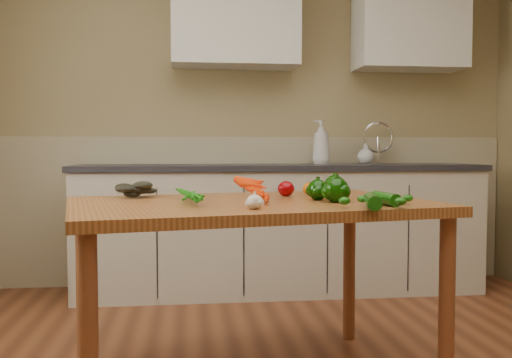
{
  "coord_description": "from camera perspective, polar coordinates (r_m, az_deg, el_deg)",
  "views": [
    {
      "loc": [
        -0.43,
        -1.79,
        1.01
      ],
      "look_at": [
        -0.13,
        0.83,
        0.87
      ],
      "focal_mm": 40.0,
      "sensor_mm": 36.0,
      "label": 1
    }
  ],
  "objects": [
    {
      "name": "room",
      "position": [
        2.03,
        5.78,
        9.77
      ],
      "size": [
        4.04,
        5.04,
        2.64
      ],
      "color": "brown",
      "rests_on": "ground"
    },
    {
      "name": "counter_run",
      "position": [
        4.07,
        2.48,
        -4.78
      ],
      "size": [
        2.84,
        0.64,
        1.14
      ],
      "color": "#B6AD98",
      "rests_on": "ground"
    },
    {
      "name": "upper_cabinets",
      "position": [
        4.32,
        6.31,
        15.57
      ],
      "size": [
        2.15,
        0.35,
        0.7
      ],
      "color": "silver",
      "rests_on": "room"
    },
    {
      "name": "table",
      "position": [
        2.4,
        -0.49,
        -4.31
      ],
      "size": [
        1.63,
        1.22,
        0.79
      ],
      "rotation": [
        0.0,
        0.0,
        0.2
      ],
      "color": "#A15F2E",
      "rests_on": "ground"
    },
    {
      "name": "soap_bottle_a",
      "position": [
        4.18,
        6.53,
        3.69
      ],
      "size": [
        0.17,
        0.17,
        0.32
      ],
      "primitive_type": "imported",
      "rotation": [
        0.0,
        0.0,
        4.08
      ],
      "color": "silver",
      "rests_on": "counter_run"
    },
    {
      "name": "soap_bottle_b",
      "position": [
        4.22,
        6.61,
        2.72
      ],
      "size": [
        0.11,
        0.11,
        0.18
      ],
      "primitive_type": "imported",
      "rotation": [
        0.0,
        0.0,
        4.13
      ],
      "color": "silver",
      "rests_on": "counter_run"
    },
    {
      "name": "soap_bottle_c",
      "position": [
        4.3,
        10.89,
        2.51
      ],
      "size": [
        0.13,
        0.13,
        0.15
      ],
      "primitive_type": "imported",
      "rotation": [
        0.0,
        0.0,
        3.03
      ],
      "color": "silver",
      "rests_on": "counter_run"
    },
    {
      "name": "carrot_bunch",
      "position": [
        2.39,
        -2.12,
        -1.35
      ],
      "size": [
        0.31,
        0.26,
        0.07
      ],
      "primitive_type": null,
      "rotation": [
        0.0,
        0.0,
        0.2
      ],
      "color": "#EA3605",
      "rests_on": "table"
    },
    {
      "name": "leafy_greens",
      "position": [
        2.62,
        -11.75,
        -0.69
      ],
      "size": [
        0.21,
        0.19,
        0.11
      ],
      "primitive_type": null,
      "color": "black",
      "rests_on": "table"
    },
    {
      "name": "garlic_bulb",
      "position": [
        2.07,
        -0.13,
        -2.31
      ],
      "size": [
        0.06,
        0.06,
        0.05
      ],
      "primitive_type": "ellipsoid",
      "color": "silver",
      "rests_on": "table"
    },
    {
      "name": "pepper_a",
      "position": [
        2.46,
        6.21,
        -1.08
      ],
      "size": [
        0.09,
        0.09,
        0.09
      ],
      "primitive_type": "sphere",
      "color": "#083102",
      "rests_on": "table"
    },
    {
      "name": "pepper_b",
      "position": [
        2.62,
        7.88,
        -0.72
      ],
      "size": [
        0.1,
        0.1,
        0.1
      ],
      "primitive_type": "sphere",
      "color": "#083102",
      "rests_on": "table"
    },
    {
      "name": "pepper_c",
      "position": [
        2.35,
        8.05,
        -1.11
      ],
      "size": [
        0.1,
        0.1,
        0.1
      ],
      "primitive_type": "sphere",
      "color": "#083102",
      "rests_on": "table"
    },
    {
      "name": "tomato_a",
      "position": [
        2.64,
        3.02,
        -0.98
      ],
      "size": [
        0.08,
        0.08,
        0.07
      ],
      "primitive_type": "ellipsoid",
      "color": "#7E0207",
      "rests_on": "table"
    },
    {
      "name": "tomato_b",
      "position": [
        2.73,
        5.36,
        -0.97
      ],
      "size": [
        0.06,
        0.06,
        0.06
      ],
      "primitive_type": "ellipsoid",
      "color": "#C25A04",
      "rests_on": "table"
    },
    {
      "name": "tomato_c",
      "position": [
        2.64,
        7.06,
        -0.99
      ],
      "size": [
        0.08,
        0.08,
        0.07
      ],
      "primitive_type": "ellipsoid",
      "color": "#C25A04",
      "rests_on": "table"
    },
    {
      "name": "zucchini_a",
      "position": [
        2.29,
        12.8,
        -1.92
      ],
      "size": [
        0.07,
        0.19,
        0.05
      ],
      "primitive_type": "cylinder",
      "rotation": [
        1.57,
        0.0,
        0.09
      ],
      "color": "#0C4607",
      "rests_on": "table"
    },
    {
      "name": "zucchini_b",
      "position": [
        2.14,
        11.56,
        -2.18
      ],
      "size": [
        0.1,
        0.21,
        0.05
      ],
      "primitive_type": "cylinder",
      "rotation": [
        1.57,
        0.0,
        -0.23
      ],
      "color": "#0C4607",
      "rests_on": "table"
    }
  ]
}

